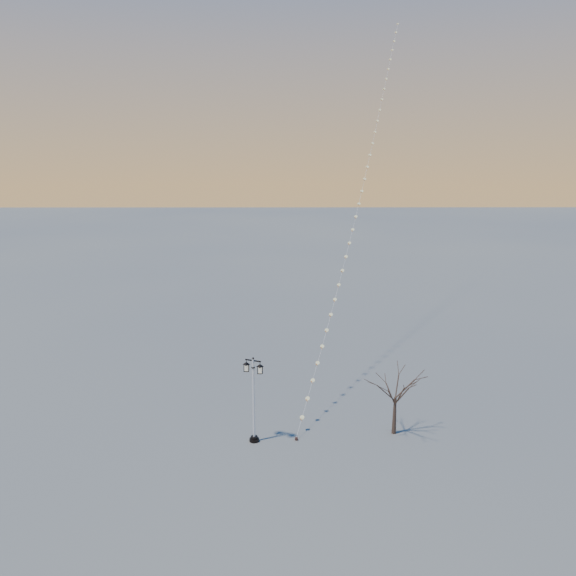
{
  "coord_description": "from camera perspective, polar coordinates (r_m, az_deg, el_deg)",
  "views": [
    {
      "loc": [
        0.28,
        -28.96,
        15.98
      ],
      "look_at": [
        0.45,
        6.32,
        7.76
      ],
      "focal_mm": 35.81,
      "sensor_mm": 36.0,
      "label": 1
    }
  ],
  "objects": [
    {
      "name": "kite_train",
      "position": [
        48.63,
        7.4,
        11.75
      ],
      "size": [
        12.08,
        36.85,
        30.08
      ],
      "rotation": [
        0.0,
        0.0,
        0.22
      ],
      "color": "#37201B",
      "rests_on": "ground"
    },
    {
      "name": "street_lamp",
      "position": [
        32.78,
        -3.43,
        -10.61
      ],
      "size": [
        1.22,
        0.78,
        5.07
      ],
      "rotation": [
        0.0,
        0.0,
        -0.41
      ],
      "color": "black",
      "rests_on": "ground"
    },
    {
      "name": "ground",
      "position": [
        33.08,
        -0.75,
        -15.78
      ],
      "size": [
        300.0,
        300.0,
        0.0
      ],
      "primitive_type": "plane",
      "color": "#5D615E",
      "rests_on": "ground"
    },
    {
      "name": "bare_tree",
      "position": [
        34.16,
        10.65,
        -9.69
      ],
      "size": [
        2.5,
        2.5,
        4.14
      ],
      "rotation": [
        0.0,
        0.0,
        -0.43
      ],
      "color": "#3A2920",
      "rests_on": "ground"
    }
  ]
}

